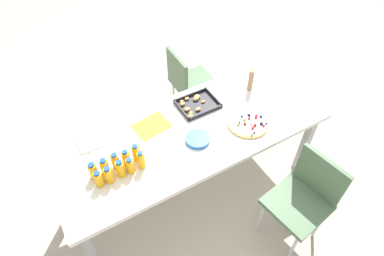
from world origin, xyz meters
name	(u,v)px	position (x,y,z in m)	size (l,w,h in m)	color
ground_plane	(191,185)	(0.00, 0.00, 0.00)	(12.00, 12.00, 0.00)	#B2A899
party_table	(191,136)	(0.00, 0.00, 0.68)	(2.11, 0.84, 0.75)	silver
chair_near_right	(305,196)	(0.50, -0.78, 0.50)	(0.45, 0.45, 0.83)	#4C6B4C
chair_far_right	(188,81)	(0.43, 0.79, 0.50)	(0.41, 0.41, 0.83)	#4C6B4C
juice_bottle_0	(99,179)	(-0.75, -0.12, 0.81)	(0.06, 0.06, 0.13)	#F9AE14
juice_bottle_1	(109,175)	(-0.69, -0.12, 0.82)	(0.06, 0.06, 0.14)	#F8AB14
juice_bottle_2	(120,169)	(-0.60, -0.12, 0.82)	(0.06, 0.06, 0.14)	#F9AE14
juice_bottle_3	(130,166)	(-0.54, -0.12, 0.82)	(0.05, 0.05, 0.14)	#FAAB14
juice_bottle_4	(141,160)	(-0.45, -0.12, 0.82)	(0.05, 0.05, 0.15)	#F9AD14
juice_bottle_5	(93,171)	(-0.76, -0.04, 0.81)	(0.06, 0.06, 0.14)	#F8AE14
juice_bottle_6	(105,167)	(-0.69, -0.05, 0.82)	(0.06, 0.06, 0.14)	#F9AE14
juice_bottle_7	(116,161)	(-0.61, -0.04, 0.82)	(0.06, 0.06, 0.14)	#F8AB14
juice_bottle_8	(126,158)	(-0.53, -0.05, 0.82)	(0.05, 0.05, 0.14)	#FAAC14
juice_bottle_9	(136,153)	(-0.46, -0.05, 0.82)	(0.06, 0.06, 0.14)	#F8AB14
fruit_pizza	(248,123)	(0.41, -0.17, 0.76)	(0.32, 0.32, 0.05)	tan
snack_tray	(196,104)	(0.18, 0.21, 0.76)	(0.32, 0.25, 0.04)	black
plate_stack	(198,139)	(-0.01, -0.11, 0.77)	(0.18, 0.18, 0.03)	blue
napkin_stack	(88,144)	(-0.71, 0.25, 0.76)	(0.15, 0.15, 0.01)	white
cardboard_tube	(251,80)	(0.67, 0.15, 0.85)	(0.04, 0.04, 0.20)	#9E7A56
paper_folder	(152,126)	(-0.24, 0.19, 0.75)	(0.26, 0.20, 0.01)	yellow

